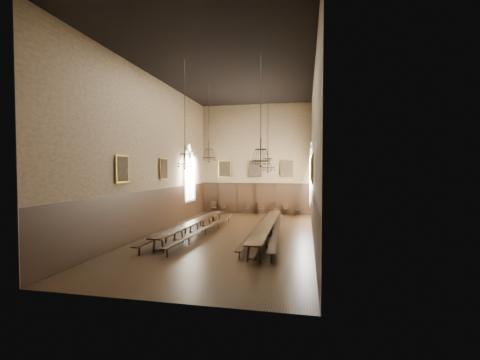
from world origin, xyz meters
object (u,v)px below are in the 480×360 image
(table_right, at_px, (267,231))
(chair_1, at_px, (224,210))
(bench_left_outer, at_px, (185,228))
(chandelier_back_left, at_px, (209,153))
(table_left, at_px, (194,228))
(chandelier_back_right, at_px, (268,162))
(chair_6, at_px, (286,212))
(bench_left_inner, at_px, (205,230))
(chair_4, at_px, (261,211))
(chair_3, at_px, (247,211))
(bench_right_inner, at_px, (254,233))
(bench_right_outer, at_px, (277,231))
(chair_5, at_px, (273,211))
(chair_7, at_px, (297,212))
(chandelier_front_left, at_px, (185,156))
(chair_0, at_px, (214,210))
(chandelier_front_right, at_px, (261,154))

(table_right, xyz_separation_m, chair_1, (-4.68, 8.76, -0.13))
(bench_left_outer, xyz_separation_m, chair_1, (0.04, 8.51, -0.03))
(bench_left_outer, xyz_separation_m, chandelier_back_left, (0.73, 2.25, 4.41))
(table_left, distance_m, chandelier_back_right, 5.91)
(chandelier_back_right, bearing_deg, table_left, -149.18)
(chair_6, height_order, chandelier_back_right, chandelier_back_right)
(chair_6, xyz_separation_m, chandelier_back_right, (-0.74, -6.23, 3.85))
(chandelier_back_left, bearing_deg, bench_left_inner, -77.57)
(chair_4, xyz_separation_m, chandelier_back_left, (-2.46, -6.21, 4.42))
(chair_4, bearing_deg, chair_1, 169.93)
(chair_3, bearing_deg, bench_right_inner, -58.72)
(chair_1, bearing_deg, bench_right_outer, -65.12)
(chair_5, distance_m, chair_7, 1.94)
(bench_left_outer, xyz_separation_m, chair_7, (6.11, 8.42, -0.01))
(bench_left_inner, height_order, chair_5, chair_5)
(chair_5, bearing_deg, chair_1, -164.32)
(chair_7, xyz_separation_m, chandelier_front_left, (-5.14, -10.90, 4.05))
(chair_1, bearing_deg, table_left, -93.54)
(bench_left_outer, bearing_deg, chair_0, 95.49)
(chandelier_front_right, bearing_deg, chandelier_front_left, -178.43)
(table_right, height_order, bench_left_outer, table_right)
(bench_right_inner, xyz_separation_m, chandelier_back_right, (0.42, 2.53, 3.85))
(table_right, distance_m, chair_4, 8.85)
(chandelier_back_right, bearing_deg, bench_right_outer, -70.54)
(chair_0, bearing_deg, chair_4, -16.35)
(chair_0, bearing_deg, bench_right_outer, -70.21)
(chair_6, bearing_deg, chair_5, 171.58)
(bench_right_outer, bearing_deg, table_left, -176.84)
(chandelier_front_left, bearing_deg, chair_7, 64.78)
(table_left, height_order, chair_7, chair_7)
(chandelier_back_left, height_order, chandelier_front_right, same)
(chair_1, xyz_separation_m, chandelier_back_right, (4.42, -6.24, 3.85))
(chair_0, relative_size, chandelier_back_left, 0.21)
(bench_left_outer, relative_size, bench_right_outer, 0.98)
(bench_right_outer, height_order, chair_3, chair_3)
(chair_0, height_order, chair_1, chair_0)
(table_right, height_order, chandelier_back_right, chandelier_back_right)
(table_right, distance_m, bench_left_inner, 3.44)
(bench_right_outer, distance_m, chair_6, 8.31)
(chair_0, relative_size, chair_3, 1.08)
(chair_5, bearing_deg, chair_3, -162.68)
(chair_3, distance_m, chair_4, 1.15)
(chair_5, xyz_separation_m, chair_6, (1.04, 0.08, -0.04))
(bench_left_inner, distance_m, bench_right_outer, 3.94)
(bench_left_outer, distance_m, chair_1, 8.51)
(table_left, relative_size, chandelier_front_left, 1.80)
(chair_0, relative_size, chandelier_front_left, 0.19)
(table_left, height_order, chandelier_back_right, chandelier_back_right)
(bench_right_inner, distance_m, chair_6, 8.84)
(table_left, xyz_separation_m, chair_7, (5.56, 8.49, -0.07))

